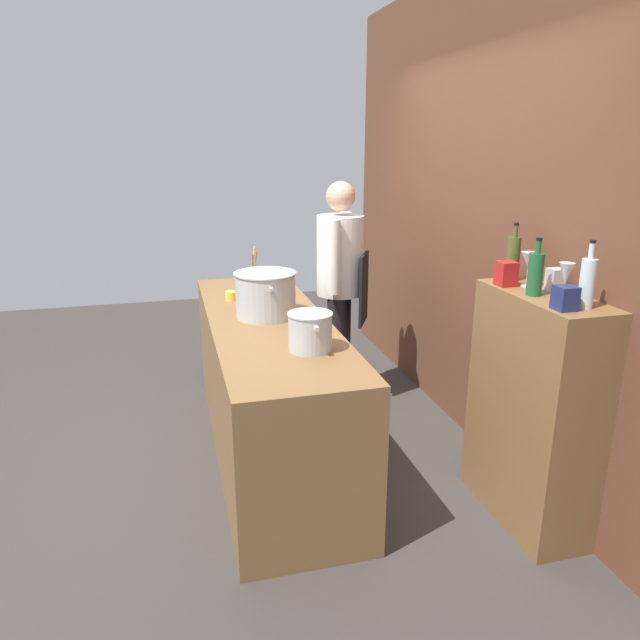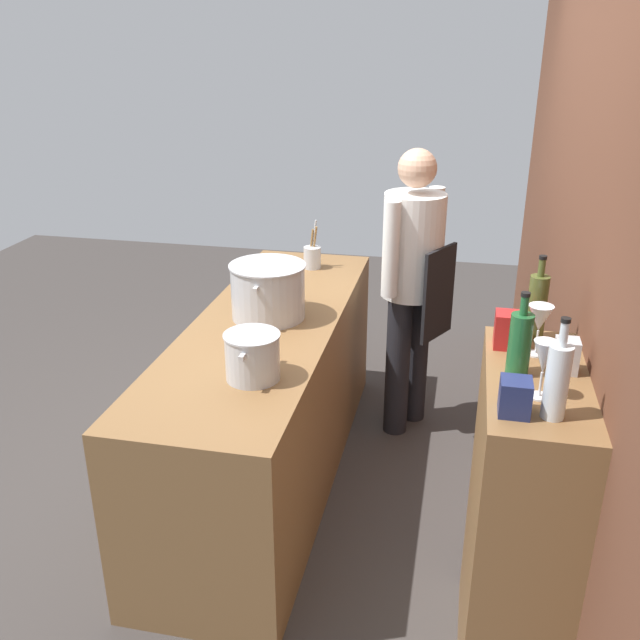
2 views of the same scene
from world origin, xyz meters
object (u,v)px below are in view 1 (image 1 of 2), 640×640
object	(u,v)px
wine_bottle_green	(535,273)
wine_bottle_olive	(513,258)
wine_glass_wide	(529,262)
spice_tin_silver	(555,280)
spice_tin_navy	(565,298)
spice_tin_red	(506,274)
chef	(340,278)
stockpot_small	(310,331)
wine_bottle_clear	(587,282)
wine_glass_short	(566,275)
stockpot_large	(266,294)
utensil_crock	(254,276)
butter_jar	(231,296)

from	to	relation	value
wine_bottle_green	wine_bottle_olive	distance (m)	0.31
wine_glass_wide	spice_tin_silver	world-z (taller)	wine_glass_wide
wine_glass_wide	spice_tin_navy	world-z (taller)	wine_glass_wide
wine_glass_wide	spice_tin_red	distance (m)	0.12
chef	stockpot_small	distance (m)	1.38
wine_glass_wide	spice_tin_navy	bearing A→B (deg)	-12.09
wine_bottle_clear	wine_bottle_green	world-z (taller)	wine_bottle_clear
wine_glass_short	wine_bottle_olive	bearing A→B (deg)	178.47
stockpot_large	spice_tin_silver	xyz separation A→B (m)	(1.00, 1.27, 0.24)
spice_tin_red	wine_bottle_green	bearing A→B (deg)	6.93
utensil_crock	wine_bottle_green	size ratio (longest dim) A/B	1.05
wine_glass_short	chef	bearing A→B (deg)	-163.99
butter_jar	spice_tin_navy	xyz separation A→B (m)	(1.74, 1.27, 0.35)
stockpot_small	wine_bottle_clear	size ratio (longest dim) A/B	0.98
wine_bottle_clear	spice_tin_navy	world-z (taller)	wine_bottle_clear
utensil_crock	spice_tin_navy	xyz separation A→B (m)	(2.11, 1.06, 0.31)
wine_glass_short	spice_tin_navy	bearing A→B (deg)	-34.72
chef	wine_glass_wide	world-z (taller)	chef
butter_jar	wine_glass_wide	world-z (taller)	wine_glass_wide
wine_bottle_clear	wine_glass_short	size ratio (longest dim) A/B	1.66
wine_bottle_clear	wine_glass_wide	size ratio (longest dim) A/B	1.71
chef	wine_bottle_clear	world-z (taller)	chef
utensil_crock	wine_bottle_green	distance (m)	2.18
wine_bottle_olive	spice_tin_silver	bearing A→B (deg)	17.30
stockpot_small	butter_jar	xyz separation A→B (m)	(-1.09, -0.28, -0.07)
stockpot_small	utensil_crock	size ratio (longest dim) A/B	1.02
utensil_crock	wine_bottle_clear	world-z (taller)	wine_bottle_clear
chef	butter_jar	world-z (taller)	chef
wine_glass_short	spice_tin_red	bearing A→B (deg)	-166.38
wine_bottle_clear	wine_bottle_olive	xyz separation A→B (m)	(-0.56, -0.01, 0.00)
wine_bottle_clear	wine_bottle_green	distance (m)	0.27
stockpot_small	wine_bottle_green	distance (m)	1.13
stockpot_small	utensil_crock	bearing A→B (deg)	-177.06
wine_glass_wide	spice_tin_silver	xyz separation A→B (m)	(0.11, 0.08, -0.07)
wine_glass_short	spice_tin_red	size ratio (longest dim) A/B	1.47
stockpot_large	spice_tin_red	xyz separation A→B (m)	(0.85, 1.10, 0.25)
utensil_crock	butter_jar	size ratio (longest dim) A/B	3.40
wine_bottle_clear	wine_bottle_olive	distance (m)	0.56
stockpot_small	spice_tin_red	distance (m)	1.04
stockpot_small	spice_tin_navy	bearing A→B (deg)	56.36
chef	spice_tin_navy	world-z (taller)	chef
utensil_crock	spice_tin_navy	world-z (taller)	spice_tin_navy
wine_bottle_clear	spice_tin_navy	size ratio (longest dim) A/B	2.85
stockpot_large	stockpot_small	bearing A→B (deg)	10.23
chef	spice_tin_navy	distance (m)	2.00
chef	spice_tin_silver	size ratio (longest dim) A/B	14.97
wine_bottle_green	wine_glass_wide	size ratio (longest dim) A/B	1.56
stockpot_small	wine_glass_wide	world-z (taller)	wine_glass_wide
butter_jar	wine_bottle_green	bearing A→B (deg)	40.87
utensil_crock	wine_bottle_clear	distance (m)	2.44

